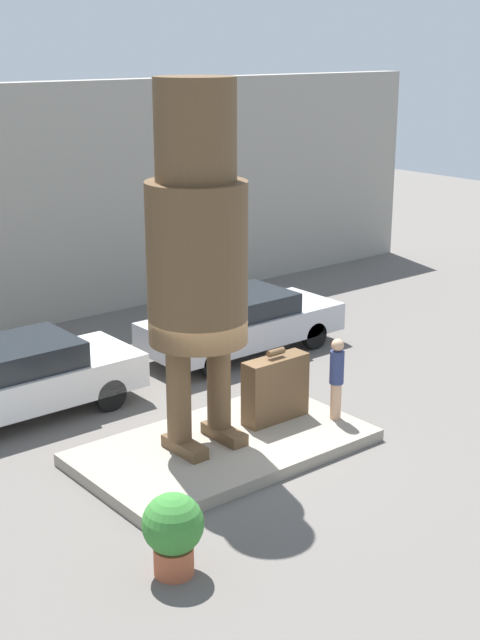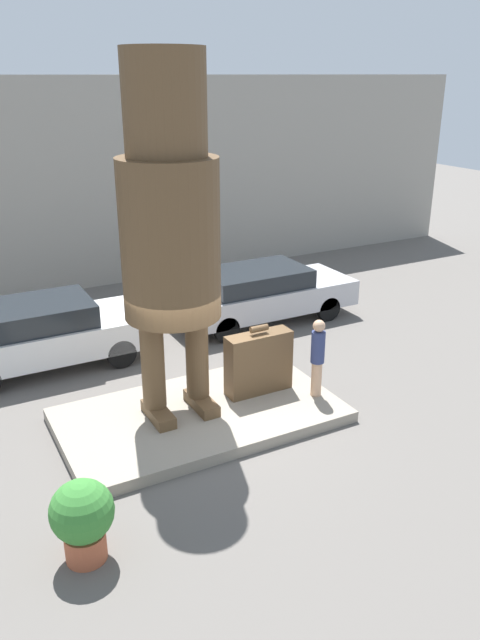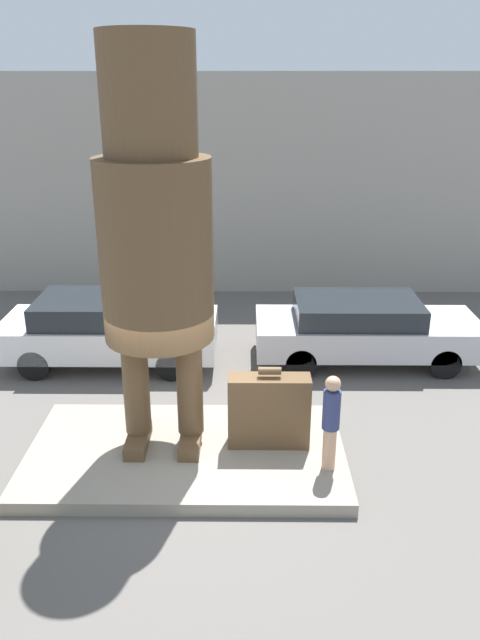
{
  "view_description": "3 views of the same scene",
  "coord_description": "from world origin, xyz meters",
  "px_view_note": "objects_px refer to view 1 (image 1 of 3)",
  "views": [
    {
      "loc": [
        -8.75,
        -11.23,
        6.91
      ],
      "look_at": [
        0.16,
        -0.26,
        2.48
      ],
      "focal_mm": 50.0,
      "sensor_mm": 36.0,
      "label": 1
    },
    {
      "loc": [
        -4.13,
        -9.24,
        6.0
      ],
      "look_at": [
        0.73,
        -0.21,
        1.95
      ],
      "focal_mm": 35.0,
      "sensor_mm": 36.0,
      "label": 2
    },
    {
      "loc": [
        0.95,
        -8.64,
        5.79
      ],
      "look_at": [
        0.87,
        -0.16,
        2.51
      ],
      "focal_mm": 35.0,
      "sensor_mm": 36.0,
      "label": 3
    }
  ],
  "objects_px": {
    "parked_car_white": "(19,377)",
    "statue_figure": "(197,240)",
    "planter_pot": "(173,530)",
    "tourist": "(337,375)",
    "giant_suitcase": "(275,389)",
    "parked_car_silver": "(240,321)"
  },
  "relations": [
    {
      "from": "statue_figure",
      "to": "parked_car_white",
      "type": "relative_size",
      "value": 1.36
    },
    {
      "from": "statue_figure",
      "to": "planter_pot",
      "type": "xyz_separation_m",
      "value": [
        -2.46,
        -2.72,
        -3.16
      ]
    },
    {
      "from": "giant_suitcase",
      "to": "parked_car_silver",
      "type": "distance_m",
      "value": 4.32
    },
    {
      "from": "planter_pot",
      "to": "parked_car_silver",
      "type": "bearing_deg",
      "value": 45.15
    },
    {
      "from": "parked_car_white",
      "to": "planter_pot",
      "type": "xyz_separation_m",
      "value": [
        -0.8,
        -6.24,
        -0.13
      ]
    },
    {
      "from": "statue_figure",
      "to": "planter_pot",
      "type": "relative_size",
      "value": 5.24
    },
    {
      "from": "planter_pot",
      "to": "parked_car_white",
      "type": "bearing_deg",
      "value": 82.73
    },
    {
      "from": "parked_car_white",
      "to": "statue_figure",
      "type": "bearing_deg",
      "value": -64.74
    },
    {
      "from": "parked_car_white",
      "to": "planter_pot",
      "type": "height_order",
      "value": "parked_car_white"
    },
    {
      "from": "statue_figure",
      "to": "parked_car_silver",
      "type": "xyz_separation_m",
      "value": [
        3.89,
        3.67,
        -3.06
      ]
    },
    {
      "from": "giant_suitcase",
      "to": "tourist",
      "type": "relative_size",
      "value": 0.89
    },
    {
      "from": "giant_suitcase",
      "to": "planter_pot",
      "type": "height_order",
      "value": "giant_suitcase"
    },
    {
      "from": "statue_figure",
      "to": "giant_suitcase",
      "type": "relative_size",
      "value": 4.48
    },
    {
      "from": "tourist",
      "to": "parked_car_silver",
      "type": "height_order",
      "value": "tourist"
    },
    {
      "from": "planter_pot",
      "to": "giant_suitcase",
      "type": "bearing_deg",
      "value": 32.65
    },
    {
      "from": "statue_figure",
      "to": "planter_pot",
      "type": "height_order",
      "value": "statue_figure"
    },
    {
      "from": "tourist",
      "to": "giant_suitcase",
      "type": "bearing_deg",
      "value": 143.14
    },
    {
      "from": "statue_figure",
      "to": "parked_car_white",
      "type": "distance_m",
      "value": 4.94
    },
    {
      "from": "parked_car_silver",
      "to": "tourist",
      "type": "bearing_deg",
      "value": -106.47
    },
    {
      "from": "statue_figure",
      "to": "parked_car_silver",
      "type": "distance_m",
      "value": 6.16
    },
    {
      "from": "statue_figure",
      "to": "tourist",
      "type": "xyz_separation_m",
      "value": [
        2.59,
        -0.73,
        -2.76
      ]
    },
    {
      "from": "parked_car_silver",
      "to": "parked_car_white",
      "type": "bearing_deg",
      "value": -178.54
    }
  ]
}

